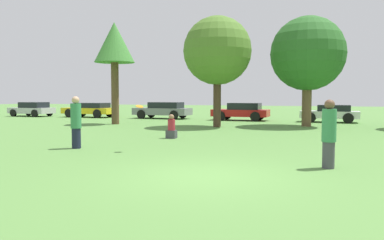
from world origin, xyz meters
TOP-DOWN VIEW (x-y plane):
  - ground_plane at (0.00, 0.00)m, footprint 120.00×120.00m
  - person_thrower at (-5.50, 2.93)m, footprint 0.36×0.36m
  - person_catcher at (2.69, 1.83)m, footprint 0.35×0.35m
  - frisbee at (-3.11, 3.00)m, footprint 0.25×0.25m
  - bystander_sitting at (-3.48, 6.83)m, footprint 0.42×0.35m
  - tree_0 at (-9.80, 13.20)m, footprint 2.54×2.54m
  - tree_1 at (-3.06, 13.14)m, footprint 3.96×3.96m
  - tree_2 at (1.90, 15.18)m, footprint 4.37×4.37m
  - parked_car_silver at (-21.34, 18.96)m, footprint 3.96×2.10m
  - parked_car_yellow at (-15.70, 19.38)m, footprint 4.65×2.19m
  - parked_car_grey at (-9.12, 19.57)m, footprint 4.66×2.07m
  - parked_car_red at (-2.75, 19.24)m, footprint 4.20×2.04m
  - parked_car_white at (3.41, 19.21)m, footprint 3.90×2.01m

SIDE VIEW (x-z plane):
  - ground_plane at x=0.00m, z-range 0.00..0.00m
  - bystander_sitting at x=-3.48m, z-range -0.09..0.95m
  - parked_car_white at x=3.41m, z-range 0.05..1.24m
  - parked_car_silver at x=-21.34m, z-range 0.03..1.28m
  - parked_car_yellow at x=-15.70m, z-range 0.05..1.27m
  - parked_car_red at x=-2.75m, z-range 0.04..1.33m
  - parked_car_grey at x=-9.12m, z-range 0.05..1.35m
  - person_catcher at x=2.69m, z-range 0.01..1.75m
  - person_thrower at x=-5.50m, z-range 0.01..1.82m
  - frisbee at x=-3.11m, z-range 1.41..1.54m
  - tree_2 at x=1.90m, z-range 1.03..7.51m
  - tree_1 at x=-3.06m, z-range 1.19..7.60m
  - tree_0 at x=-9.80m, z-range 1.80..8.27m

